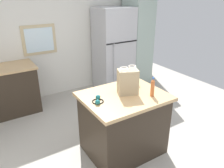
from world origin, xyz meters
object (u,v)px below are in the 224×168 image
object	(u,v)px
tall_cabinet	(137,38)
shopping_bag	(128,82)
refrigerator	(114,49)
bottle	(153,88)
small_box	(132,80)
kitchen_island	(123,123)
ear_defenders	(98,100)

from	to	relation	value
tall_cabinet	shopping_bag	world-z (taller)	tall_cabinet
tall_cabinet	shopping_bag	size ratio (longest dim) A/B	5.91
refrigerator	bottle	bearing A→B (deg)	-110.57
shopping_bag	small_box	bearing A→B (deg)	41.73
refrigerator	shopping_bag	xyz separation A→B (m)	(-1.08, -2.04, 0.14)
tall_cabinet	shopping_bag	distance (m)	2.70
kitchen_island	tall_cabinet	world-z (taller)	tall_cabinet
small_box	ear_defenders	world-z (taller)	small_box
bottle	ear_defenders	world-z (taller)	bottle
refrigerator	small_box	distance (m)	2.03
small_box	shopping_bag	bearing A→B (deg)	-138.27
shopping_bag	ear_defenders	xyz separation A→B (m)	(-0.46, -0.00, -0.15)
bottle	ear_defenders	bearing A→B (deg)	161.37
kitchen_island	tall_cabinet	distance (m)	2.84
shopping_bag	bottle	xyz separation A→B (m)	(0.23, -0.24, -0.05)
tall_cabinet	ear_defenders	bearing A→B (deg)	-137.58
bottle	ear_defenders	distance (m)	0.73
kitchen_island	ear_defenders	distance (m)	0.61
tall_cabinet	shopping_bag	bearing A→B (deg)	-131.04
refrigerator	small_box	xyz separation A→B (m)	(-0.86, -1.84, 0.05)
ear_defenders	tall_cabinet	bearing A→B (deg)	42.42
bottle	ear_defenders	size ratio (longest dim) A/B	1.28
tall_cabinet	bottle	bearing A→B (deg)	-124.19
ear_defenders	shopping_bag	bearing A→B (deg)	0.43
kitchen_island	shopping_bag	distance (m)	0.62
kitchen_island	refrigerator	world-z (taller)	refrigerator
refrigerator	small_box	size ratio (longest dim) A/B	10.40
tall_cabinet	ear_defenders	distance (m)	3.03
refrigerator	tall_cabinet	world-z (taller)	tall_cabinet
tall_cabinet	ear_defenders	xyz separation A→B (m)	(-2.23, -2.04, -0.20)
bottle	ear_defenders	xyz separation A→B (m)	(-0.69, 0.23, -0.10)
kitchen_island	ear_defenders	xyz separation A→B (m)	(-0.39, 0.01, 0.47)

